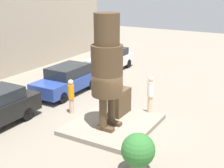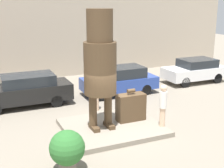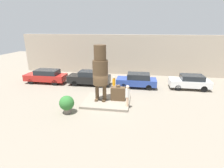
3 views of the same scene
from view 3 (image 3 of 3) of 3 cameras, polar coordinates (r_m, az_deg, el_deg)
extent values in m
plane|color=gray|center=(15.43, -1.69, -5.95)|extent=(60.00, 60.00, 0.00)
cube|color=gray|center=(15.39, -1.69, -5.61)|extent=(3.94, 3.37, 0.20)
cube|color=tan|center=(24.38, 2.73, 9.55)|extent=(28.00, 0.60, 5.36)
cube|color=#4C3823|center=(15.38, -4.92, -4.97)|extent=(0.25, 0.73, 0.16)
cube|color=#4C3823|center=(15.24, -2.52, -5.13)|extent=(0.25, 0.73, 0.16)
cylinder|color=#4C3823|center=(15.21, -4.90, -2.31)|extent=(0.32, 0.32, 1.28)
cylinder|color=#4C3823|center=(15.07, -2.47, -2.45)|extent=(0.32, 0.32, 1.28)
cylinder|color=#4C3823|center=(14.64, -3.82, 3.77)|extent=(1.28, 1.28, 2.06)
cylinder|color=#4C3823|center=(14.32, -3.96, 10.18)|extent=(1.01, 1.01, 1.24)
cube|color=#4C3823|center=(15.17, 1.98, -3.18)|extent=(1.23, 0.56, 1.17)
cylinder|color=#4C3823|center=(14.92, 2.01, -0.54)|extent=(0.34, 0.17, 0.17)
cylinder|color=beige|center=(14.13, 4.98, -5.72)|extent=(0.23, 0.23, 0.80)
cylinder|color=white|center=(13.84, 5.07, -2.86)|extent=(0.30, 0.30, 0.71)
sphere|color=beige|center=(13.68, 5.12, -0.96)|extent=(0.27, 0.27, 0.27)
cube|color=#B2231E|center=(21.93, -20.81, 2.10)|extent=(4.76, 1.76, 0.71)
cube|color=#1E2328|center=(21.67, -20.44, 3.68)|extent=(2.62, 1.59, 0.55)
cylinder|color=black|center=(22.16, -25.02, 0.77)|extent=(0.67, 0.18, 0.67)
cylinder|color=black|center=(23.43, -22.92, 1.91)|extent=(0.67, 0.18, 0.67)
cylinder|color=black|center=(20.67, -18.19, 0.43)|extent=(0.67, 0.18, 0.67)
cylinder|color=black|center=(22.02, -16.37, 1.66)|extent=(0.67, 0.18, 0.67)
cube|color=black|center=(19.96, -7.45, 1.69)|extent=(4.71, 1.75, 0.80)
cube|color=#1E2328|center=(19.72, -6.86, 3.50)|extent=(2.59, 1.58, 0.52)
cylinder|color=black|center=(19.83, -12.09, 0.12)|extent=(0.61, 0.18, 0.61)
cylinder|color=black|center=(21.23, -10.60, 1.41)|extent=(0.61, 0.18, 0.61)
cylinder|color=black|center=(18.99, -3.83, -0.30)|extent=(0.61, 0.18, 0.61)
cylinder|color=black|center=(20.46, -2.86, 1.07)|extent=(0.61, 0.18, 0.61)
cube|color=#284293|center=(19.15, 7.92, 0.79)|extent=(4.27, 1.75, 0.68)
cube|color=#1E2328|center=(18.98, 8.64, 2.58)|extent=(2.35, 1.58, 0.58)
cylinder|color=black|center=(18.58, 3.73, -0.73)|extent=(0.61, 0.18, 0.61)
cylinder|color=black|center=(20.07, 4.16, 0.70)|extent=(0.61, 0.18, 0.61)
cylinder|color=black|center=(18.54, 11.89, -1.13)|extent=(0.61, 0.18, 0.61)
cylinder|color=black|center=(20.03, 11.72, 0.33)|extent=(0.61, 0.18, 0.61)
cube|color=silver|center=(20.22, 23.90, 0.37)|extent=(4.07, 1.80, 0.70)
cube|color=#1E2328|center=(20.11, 24.67, 1.98)|extent=(2.24, 1.62, 0.51)
cylinder|color=black|center=(19.27, 20.72, -1.14)|extent=(0.64, 0.18, 0.64)
cylinder|color=black|center=(20.78, 19.89, 0.30)|extent=(0.64, 0.18, 0.64)
cylinder|color=black|center=(19.95, 27.82, -1.46)|extent=(0.64, 0.18, 0.64)
cylinder|color=black|center=(21.41, 26.52, -0.04)|extent=(0.64, 0.18, 0.64)
cylinder|color=#70665B|center=(13.96, -14.36, -8.46)|extent=(0.56, 0.56, 0.35)
sphere|color=#2D6B2D|center=(13.69, -14.57, -6.01)|extent=(1.12, 1.12, 1.12)
cylinder|color=beige|center=(17.49, 0.60, -1.63)|extent=(0.22, 0.22, 0.76)
cylinder|color=orange|center=(17.26, 0.61, 0.63)|extent=(0.29, 0.29, 0.68)
sphere|color=beige|center=(17.12, 0.61, 2.12)|extent=(0.25, 0.25, 0.25)
camera|label=1|loc=(15.49, -52.57, 10.09)|focal=50.00mm
camera|label=2|loc=(8.14, -59.99, 2.00)|focal=50.00mm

